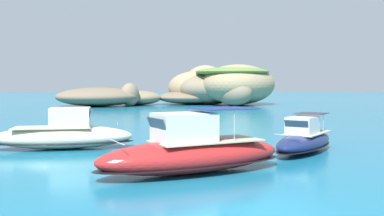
# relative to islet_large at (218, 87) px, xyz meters

# --- Properties ---
(ground_plane) EXTENTS (400.00, 400.00, 0.00)m
(ground_plane) POSITION_rel_islet_large_xyz_m (-4.09, -72.12, -3.51)
(ground_plane) COLOR #197093
(islet_large) EXTENTS (28.59, 24.19, 7.85)m
(islet_large) POSITION_rel_islet_large_xyz_m (0.00, 0.00, 0.00)
(islet_large) COLOR #84755B
(islet_large) RESTS_ON ground
(islet_small) EXTENTS (21.63, 18.90, 4.18)m
(islet_small) POSITION_rel_islet_large_xyz_m (-20.14, -5.85, -1.87)
(islet_small) COLOR #756651
(islet_small) RESTS_ON ground
(motorboat_navy) EXTENTS (5.78, 7.08, 2.23)m
(motorboat_navy) POSITION_rel_islet_large_xyz_m (0.69, -60.32, -2.79)
(motorboat_navy) COLOR navy
(motorboat_navy) RESTS_ON ground
(motorboat_cream) EXTENTS (8.97, 3.97, 2.55)m
(motorboat_cream) POSITION_rel_islet_large_xyz_m (-13.81, -58.73, -2.65)
(motorboat_cream) COLOR beige
(motorboat_cream) RESTS_ON ground
(motorboat_red) EXTENTS (9.51, 6.59, 2.89)m
(motorboat_red) POSITION_rel_islet_large_xyz_m (-5.98, -66.15, -2.59)
(motorboat_red) COLOR red
(motorboat_red) RESTS_ON ground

